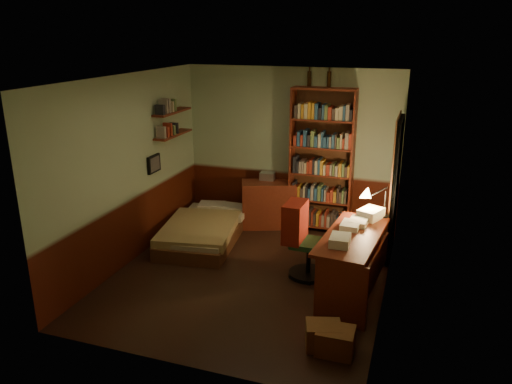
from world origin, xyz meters
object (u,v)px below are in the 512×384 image
(desk_lamp, at_px, (386,196))
(cardboard_box_a, at_px, (323,336))
(bookshelf, at_px, (322,162))
(bed, at_px, (204,223))
(office_chair, at_px, (309,241))
(mini_stereo, at_px, (267,176))
(cardboard_box_b, at_px, (335,341))
(dresser, at_px, (268,204))
(desk, at_px, (351,265))

(desk_lamp, height_order, cardboard_box_a, desk_lamp)
(bookshelf, xyz_separation_m, cardboard_box_a, (0.70, -3.11, -1.02))
(bed, xyz_separation_m, office_chair, (1.81, -0.66, 0.24))
(mini_stereo, bearing_deg, cardboard_box_a, -66.53)
(desk_lamp, distance_m, cardboard_box_a, 2.18)
(bookshelf, bearing_deg, office_chair, -83.34)
(desk_lamp, xyz_separation_m, cardboard_box_b, (-0.25, -1.97, -0.96))
(mini_stereo, xyz_separation_m, desk_lamp, (2.00, -1.23, 0.26))
(dresser, distance_m, mini_stereo, 0.47)
(office_chair, height_order, cardboard_box_b, office_chair)
(dresser, xyz_separation_m, cardboard_box_b, (1.68, -3.07, -0.25))
(dresser, relative_size, office_chair, 0.85)
(bed, relative_size, cardboard_box_b, 4.92)
(dresser, distance_m, cardboard_box_a, 3.40)
(bed, xyz_separation_m, desk, (2.41, -0.97, 0.12))
(dresser, height_order, desk, desk)
(cardboard_box_b, bearing_deg, cardboard_box_a, 158.88)
(mini_stereo, height_order, desk, mini_stereo)
(bookshelf, bearing_deg, cardboard_box_b, -75.47)
(mini_stereo, height_order, bookshelf, bookshelf)
(cardboard_box_a, bearing_deg, mini_stereo, 117.05)
(mini_stereo, bearing_deg, bookshelf, -6.11)
(bed, distance_m, cardboard_box_b, 3.30)
(dresser, relative_size, cardboard_box_b, 2.29)
(bookshelf, distance_m, office_chair, 1.75)
(mini_stereo, distance_m, cardboard_box_a, 3.60)
(dresser, bearing_deg, cardboard_box_b, -82.14)
(bed, bearing_deg, office_chair, -27.08)
(desk, bearing_deg, mini_stereo, 136.51)
(mini_stereo, bearing_deg, dresser, -68.66)
(dresser, xyz_separation_m, desk, (1.64, -1.84, 0.02))
(desk_lamp, distance_m, office_chair, 1.15)
(dresser, height_order, bookshelf, bookshelf)
(mini_stereo, height_order, office_chair, office_chair)
(dresser, bearing_deg, office_chair, -76.57)
(desk_lamp, relative_size, cardboard_box_a, 1.62)
(bed, distance_m, cardboard_box_a, 3.16)
(desk, height_order, cardboard_box_b, desk)
(bookshelf, height_order, cardboard_box_a, bookshelf)
(bookshelf, bearing_deg, dresser, -174.55)
(desk, bearing_deg, desk_lamp, 73.54)
(bed, bearing_deg, cardboard_box_b, -49.01)
(desk_lamp, bearing_deg, cardboard_box_a, -77.50)
(desk_lamp, height_order, office_chair, desk_lamp)
(desk, bearing_deg, bed, 163.85)
(bed, distance_m, bookshelf, 2.07)
(desk_lamp, bearing_deg, bed, -160.88)
(office_chair, bearing_deg, bed, 161.98)
(bed, height_order, bookshelf, bookshelf)
(desk, bearing_deg, cardboard_box_a, -88.55)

